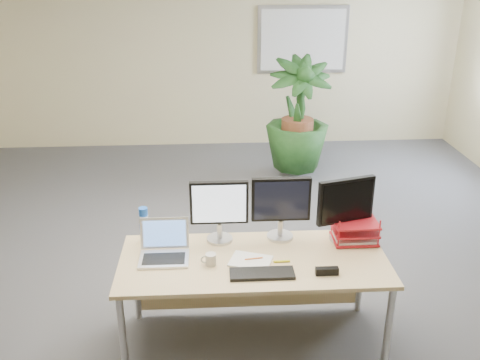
{
  "coord_description": "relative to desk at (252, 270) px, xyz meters",
  "views": [
    {
      "loc": [
        -0.19,
        -3.78,
        2.67
      ],
      "look_at": [
        0.07,
        0.35,
        0.92
      ],
      "focal_mm": 40.0,
      "sensor_mm": 36.0,
      "label": 1
    }
  ],
  "objects": [
    {
      "name": "whiteboard",
      "position": [
        1.09,
        4.45,
        0.98
      ],
      "size": [
        1.3,
        0.04,
        0.95
      ],
      "color": "#A8A8AD",
      "rests_on": "back_wall"
    },
    {
      "name": "desk",
      "position": [
        0.0,
        0.0,
        0.0
      ],
      "size": [
        1.87,
        0.8,
        0.72
      ],
      "color": "#D8B47F",
      "rests_on": "floor"
    },
    {
      "name": "back_wall",
      "position": [
        -0.11,
        4.48,
        0.78
      ],
      "size": [
        7.0,
        0.04,
        2.7
      ],
      "primitive_type": "cube",
      "color": "beige",
      "rests_on": "floor"
    },
    {
      "name": "yellow_highlighter",
      "position": [
        0.19,
        -0.16,
        0.16
      ],
      "size": [
        0.12,
        0.02,
        0.02
      ],
      "primitive_type": "cylinder",
      "rotation": [
        0.0,
        1.57,
        0.02
      ],
      "color": "yellow",
      "rests_on": "desk"
    },
    {
      "name": "monitor_dark",
      "position": [
        0.68,
        0.13,
        0.43
      ],
      "size": [
        0.43,
        0.2,
        0.49
      ],
      "color": "#BCBCC1",
      "rests_on": "desk"
    },
    {
      "name": "water_bottle",
      "position": [
        -0.78,
        0.19,
        0.28
      ],
      "size": [
        0.07,
        0.07,
        0.27
      ],
      "color": "silver",
      "rests_on": "desk"
    },
    {
      "name": "stapler",
      "position": [
        0.46,
        -0.33,
        0.18
      ],
      "size": [
        0.15,
        0.04,
        0.05
      ],
      "primitive_type": "cube",
      "rotation": [
        0.0,
        0.0,
        -0.01
      ],
      "color": "black",
      "rests_on": "desk"
    },
    {
      "name": "coffee_mug",
      "position": [
        -0.3,
        -0.16,
        0.19
      ],
      "size": [
        0.11,
        0.07,
        0.08
      ],
      "color": "beige",
      "rests_on": "desk"
    },
    {
      "name": "laptop",
      "position": [
        -0.62,
        -0.02,
        0.21
      ],
      "size": [
        0.34,
        0.3,
        0.25
      ],
      "color": "silver",
      "rests_on": "desk"
    },
    {
      "name": "floor",
      "position": [
        -0.11,
        0.48,
        -0.57
      ],
      "size": [
        8.0,
        8.0,
        0.0
      ],
      "primitive_type": "plane",
      "color": "#4C4D52",
      "rests_on": "ground"
    },
    {
      "name": "keyboard",
      "position": [
        0.04,
        -0.31,
        0.16
      ],
      "size": [
        0.43,
        0.14,
        0.02
      ],
      "primitive_type": "cube",
      "rotation": [
        0.0,
        0.0,
        -0.01
      ],
      "color": "black",
      "rests_on": "desk"
    },
    {
      "name": "spiral_notebook",
      "position": [
        -0.02,
        -0.14,
        0.16
      ],
      "size": [
        0.33,
        0.29,
        0.01
      ],
      "primitive_type": "cube",
      "rotation": [
        0.0,
        0.0,
        -0.35
      ],
      "color": "white",
      "rests_on": "desk"
    },
    {
      "name": "orange_pen",
      "position": [
        -0.0,
        -0.12,
        0.17
      ],
      "size": [
        0.13,
        0.03,
        0.01
      ],
      "primitive_type": "cylinder",
      "rotation": [
        0.0,
        1.57,
        0.13
      ],
      "color": "orange",
      "rests_on": "spiral_notebook"
    },
    {
      "name": "letter_tray",
      "position": [
        0.76,
        0.11,
        0.22
      ],
      "size": [
        0.32,
        0.25,
        0.15
      ],
      "color": "#AE151E",
      "rests_on": "desk"
    },
    {
      "name": "monitor_right",
      "position": [
        0.22,
        0.19,
        0.43
      ],
      "size": [
        0.43,
        0.2,
        0.48
      ],
      "color": "#BCBCC1",
      "rests_on": "desk"
    },
    {
      "name": "monitor_left",
      "position": [
        -0.23,
        0.18,
        0.42
      ],
      "size": [
        0.42,
        0.19,
        0.47
      ],
      "color": "#BCBCC1",
      "rests_on": "desk"
    },
    {
      "name": "floor_plant",
      "position": [
        0.82,
        3.04,
        0.18
      ],
      "size": [
        0.89,
        0.89,
        1.5
      ],
      "primitive_type": "imported",
      "rotation": [
        0.0,
        0.0,
        0.07
      ],
      "color": "#153B15",
      "rests_on": "floor"
    }
  ]
}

